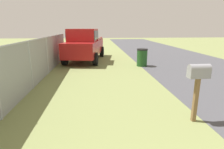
# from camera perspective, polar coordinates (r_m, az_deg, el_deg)

# --- Properties ---
(mailbox) EXTENTS (0.22, 0.49, 1.40)m
(mailbox) POSITION_cam_1_polar(r_m,az_deg,el_deg) (4.58, 25.28, -0.49)
(mailbox) COLOR brown
(mailbox) RESTS_ON ground
(pickup_truck) EXTENTS (5.29, 2.67, 2.09)m
(pickup_truck) POSITION_cam_1_polar(r_m,az_deg,el_deg) (12.36, -8.51, 9.32)
(pickup_truck) COLOR maroon
(pickup_truck) RESTS_ON ground
(trash_bin) EXTENTS (0.61, 0.61, 1.00)m
(trash_bin) POSITION_cam_1_polar(r_m,az_deg,el_deg) (10.71, 9.34, 5.28)
(trash_bin) COLOR #1E4C1E
(trash_bin) RESTS_ON ground
(fence_section) EXTENTS (14.06, 0.07, 1.75)m
(fence_section) POSITION_cam_1_polar(r_m,az_deg,el_deg) (7.14, -24.10, 3.17)
(fence_section) COLOR #9EA3A8
(fence_section) RESTS_ON ground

